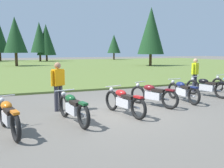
{
  "coord_description": "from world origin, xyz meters",
  "views": [
    {
      "loc": [
        -3.11,
        -7.19,
        2.05
      ],
      "look_at": [
        0.0,
        0.6,
        0.9
      ],
      "focal_mm": 38.86,
      "sensor_mm": 36.0,
      "label": 1
    }
  ],
  "objects_px": {
    "motorcycle_black": "(207,87)",
    "rider_near_row_end": "(58,84)",
    "motorcycle_orange": "(8,116)",
    "motorcycle_maroon": "(153,95)",
    "rider_checking_bike": "(195,73)",
    "motorcycle_navy": "(183,91)",
    "motorcycle_british_green": "(73,108)",
    "motorcycle_red": "(124,101)"
  },
  "relations": [
    {
      "from": "motorcycle_black",
      "to": "rider_near_row_end",
      "type": "relative_size",
      "value": 1.21
    },
    {
      "from": "motorcycle_black",
      "to": "rider_near_row_end",
      "type": "xyz_separation_m",
      "value": [
        -6.68,
        -0.23,
        0.51
      ]
    },
    {
      "from": "motorcycle_orange",
      "to": "motorcycle_black",
      "type": "relative_size",
      "value": 1.03
    },
    {
      "from": "motorcycle_maroon",
      "to": "rider_checking_bike",
      "type": "xyz_separation_m",
      "value": [
        3.71,
        2.09,
        0.51
      ]
    },
    {
      "from": "motorcycle_black",
      "to": "rider_checking_bike",
      "type": "relative_size",
      "value": 1.21
    },
    {
      "from": "motorcycle_navy",
      "to": "rider_checking_bike",
      "type": "height_order",
      "value": "rider_checking_bike"
    },
    {
      "from": "motorcycle_british_green",
      "to": "rider_near_row_end",
      "type": "bearing_deg",
      "value": 95.67
    },
    {
      "from": "motorcycle_maroon",
      "to": "motorcycle_navy",
      "type": "height_order",
      "value": "same"
    },
    {
      "from": "motorcycle_british_green",
      "to": "motorcycle_navy",
      "type": "xyz_separation_m",
      "value": [
        4.8,
        1.23,
        0.0
      ]
    },
    {
      "from": "motorcycle_british_green",
      "to": "motorcycle_maroon",
      "type": "relative_size",
      "value": 1.07
    },
    {
      "from": "motorcycle_red",
      "to": "motorcycle_black",
      "type": "bearing_deg",
      "value": 17.48
    },
    {
      "from": "motorcycle_maroon",
      "to": "motorcycle_black",
      "type": "distance_m",
      "value": 3.39
    },
    {
      "from": "motorcycle_navy",
      "to": "rider_near_row_end",
      "type": "bearing_deg",
      "value": 176.48
    },
    {
      "from": "motorcycle_british_green",
      "to": "rider_near_row_end",
      "type": "relative_size",
      "value": 1.25
    },
    {
      "from": "motorcycle_british_green",
      "to": "rider_near_row_end",
      "type": "distance_m",
      "value": 1.62
    },
    {
      "from": "motorcycle_navy",
      "to": "rider_near_row_end",
      "type": "relative_size",
      "value": 1.26
    },
    {
      "from": "motorcycle_orange",
      "to": "motorcycle_british_green",
      "type": "height_order",
      "value": "same"
    },
    {
      "from": "motorcycle_navy",
      "to": "motorcycle_black",
      "type": "xyz_separation_m",
      "value": [
        1.73,
        0.53,
        0.0
      ]
    },
    {
      "from": "motorcycle_orange",
      "to": "motorcycle_navy",
      "type": "bearing_deg",
      "value": 13.54
    },
    {
      "from": "motorcycle_orange",
      "to": "motorcycle_maroon",
      "type": "xyz_separation_m",
      "value": [
        4.93,
        1.29,
        0.0
      ]
    },
    {
      "from": "motorcycle_red",
      "to": "motorcycle_maroon",
      "type": "height_order",
      "value": "same"
    },
    {
      "from": "motorcycle_british_green",
      "to": "rider_checking_bike",
      "type": "bearing_deg",
      "value": 23.68
    },
    {
      "from": "motorcycle_british_green",
      "to": "rider_checking_bike",
      "type": "height_order",
      "value": "rider_checking_bike"
    },
    {
      "from": "motorcycle_british_green",
      "to": "motorcycle_black",
      "type": "xyz_separation_m",
      "value": [
        6.53,
        1.76,
        0.0
      ]
    },
    {
      "from": "motorcycle_orange",
      "to": "motorcycle_black",
      "type": "xyz_separation_m",
      "value": [
        8.22,
        2.1,
        0.0
      ]
    },
    {
      "from": "motorcycle_british_green",
      "to": "motorcycle_black",
      "type": "distance_m",
      "value": 6.76
    },
    {
      "from": "motorcycle_red",
      "to": "motorcycle_british_green",
      "type": "bearing_deg",
      "value": -171.82
    },
    {
      "from": "motorcycle_maroon",
      "to": "rider_near_row_end",
      "type": "height_order",
      "value": "rider_near_row_end"
    },
    {
      "from": "motorcycle_maroon",
      "to": "rider_checking_bike",
      "type": "distance_m",
      "value": 4.29
    },
    {
      "from": "motorcycle_orange",
      "to": "rider_near_row_end",
      "type": "xyz_separation_m",
      "value": [
        1.54,
        1.87,
        0.51
      ]
    },
    {
      "from": "motorcycle_british_green",
      "to": "motorcycle_navy",
      "type": "distance_m",
      "value": 4.95
    },
    {
      "from": "motorcycle_maroon",
      "to": "rider_near_row_end",
      "type": "xyz_separation_m",
      "value": [
        -3.39,
        0.57,
        0.51
      ]
    },
    {
      "from": "motorcycle_navy",
      "to": "rider_near_row_end",
      "type": "distance_m",
      "value": 4.98
    },
    {
      "from": "motorcycle_british_green",
      "to": "motorcycle_black",
      "type": "height_order",
      "value": "same"
    },
    {
      "from": "motorcycle_maroon",
      "to": "motorcycle_black",
      "type": "bearing_deg",
      "value": 13.72
    },
    {
      "from": "motorcycle_orange",
      "to": "rider_near_row_end",
      "type": "distance_m",
      "value": 2.47
    },
    {
      "from": "motorcycle_orange",
      "to": "motorcycle_maroon",
      "type": "distance_m",
      "value": 5.1
    },
    {
      "from": "rider_near_row_end",
      "to": "motorcycle_maroon",
      "type": "bearing_deg",
      "value": -9.6
    },
    {
      "from": "motorcycle_british_green",
      "to": "motorcycle_maroon",
      "type": "xyz_separation_m",
      "value": [
        3.24,
        0.96,
        0.0
      ]
    },
    {
      "from": "motorcycle_orange",
      "to": "motorcycle_black",
      "type": "bearing_deg",
      "value": 14.31
    },
    {
      "from": "motorcycle_black",
      "to": "rider_near_row_end",
      "type": "height_order",
      "value": "rider_near_row_end"
    },
    {
      "from": "motorcycle_orange",
      "to": "motorcycle_black",
      "type": "distance_m",
      "value": 8.49
    }
  ]
}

